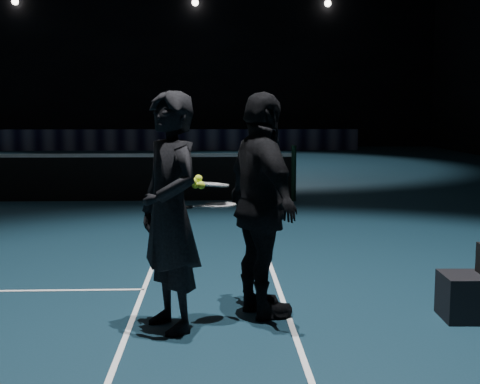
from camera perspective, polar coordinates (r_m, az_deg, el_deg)
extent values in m
plane|color=black|center=(31.60, -11.27, 12.87)|extent=(30.00, 0.00, 30.00)
cylinder|color=black|center=(13.23, 4.60, 1.60)|extent=(0.10, 0.10, 1.10)
cube|color=black|center=(29.01, -11.82, 4.36)|extent=(22.00, 0.15, 0.90)
imported|color=black|center=(5.55, -6.00, -1.72)|extent=(0.79, 0.87, 1.99)
imported|color=black|center=(5.87, 1.89, -1.18)|extent=(0.86, 1.26, 1.99)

